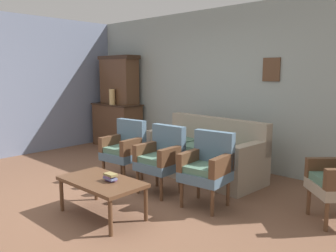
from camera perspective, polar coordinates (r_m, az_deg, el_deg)
ground_plane at (r=4.39m, az=-11.07°, el=-12.64°), size 7.68×7.68×0.00m
wall_back_with_decor at (r=6.02m, az=9.29°, el=6.45°), size 6.40×0.09×2.70m
side_cabinet at (r=7.51m, az=-8.54°, el=0.18°), size 1.16×0.55×0.93m
cabinet_upper_hutch at (r=7.48m, az=-8.24°, el=7.72°), size 0.99×0.38×1.03m
vase_on_cabinet at (r=7.28m, az=-9.39°, el=4.85°), size 0.13×0.13×0.33m
floral_couch at (r=5.32m, az=6.23°, el=-4.99°), size 1.92×0.93×0.90m
armchair_near_couch_end at (r=5.12m, az=-7.30°, el=-3.56°), size 0.57×0.54×0.90m
armchair_near_cabinet at (r=4.55m, az=-1.12°, el=-5.10°), size 0.54×0.51×0.90m
armchair_by_doorway at (r=4.13m, az=6.66°, el=-6.64°), size 0.57×0.54×0.90m
coffee_table at (r=3.92m, az=-11.08°, el=-9.50°), size 1.00×0.56×0.42m
book_stack_on_table at (r=3.83m, az=-9.67°, el=-8.45°), size 0.16×0.11×0.09m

